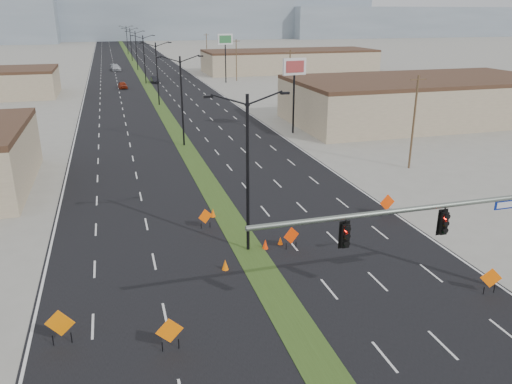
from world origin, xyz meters
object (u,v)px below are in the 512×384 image
object	(u,v)px
streetlight_2	(157,72)
construction_sign_5	(387,203)
streetlight_4	(136,49)
pole_sign_east_near	(294,73)
construction_sign_2	(205,217)
cone_0	(225,265)
car_far	(116,68)
streetlight_0	(248,170)
construction_sign_3	(291,236)
car_mid	(155,80)
signal_mast	(476,227)
car_left	(123,85)
streetlight_1	(182,98)
streetlight_3	(144,58)
streetlight_5	(131,43)
construction_sign_1	(170,332)
construction_sign_4	(491,279)
construction_sign_0	(60,324)
streetlight_6	(127,39)
pole_sign_east_far	(225,43)
cone_3	(213,213)
cone_2	(280,241)
cone_1	(265,244)

from	to	relation	value
streetlight_2	construction_sign_5	xyz separation A→B (m)	(11.50, -53.39, -4.40)
streetlight_4	construction_sign_5	xyz separation A→B (m)	(11.50, -109.39, -4.40)
streetlight_2	pole_sign_east_near	distance (m)	29.23
construction_sign_2	cone_0	xyz separation A→B (m)	(-0.01, -6.35, -0.51)
car_far	streetlight_0	bearing A→B (deg)	-94.98
streetlight_4	construction_sign_3	world-z (taller)	streetlight_4
car_mid	car_far	size ratio (longest dim) A/B	0.77
signal_mast	car_left	world-z (taller)	signal_mast
streetlight_4	streetlight_1	bearing A→B (deg)	-90.00
signal_mast	car_left	distance (m)	88.73
streetlight_3	streetlight_5	world-z (taller)	same
construction_sign_1	construction_sign_2	bearing A→B (deg)	69.67
car_far	construction_sign_4	world-z (taller)	car_far
streetlight_2	construction_sign_0	bearing A→B (deg)	-99.71
construction_sign_4	streetlight_3	bearing A→B (deg)	115.86
streetlight_6	construction_sign_1	xyz separation A→B (m)	(-6.06, -176.87, -4.43)
streetlight_5	streetlight_6	bearing A→B (deg)	90.00
construction_sign_5	streetlight_4	bearing A→B (deg)	90.60
pole_sign_east_far	car_far	bearing A→B (deg)	118.13
streetlight_3	cone_3	size ratio (longest dim) A/B	14.63
streetlight_0	streetlight_6	size ratio (longest dim) A/B	1.00
construction_sign_4	signal_mast	bearing A→B (deg)	-136.64
streetlight_0	pole_sign_east_near	xyz separation A→B (m)	(14.28, 30.59, 2.13)
car_left	cone_3	distance (m)	71.65
signal_mast	streetlight_2	size ratio (longest dim) A/B	1.63
cone_2	cone_3	distance (m)	6.76
streetlight_1	cone_1	size ratio (longest dim) A/B	15.23
streetlight_6	construction_sign_2	size ratio (longest dim) A/B	6.88
streetlight_3	streetlight_6	world-z (taller)	same
streetlight_3	construction_sign_0	distance (m)	91.79
pole_sign_east_far	pole_sign_east_near	bearing A→B (deg)	-100.72
streetlight_5	construction_sign_0	xyz separation A→B (m)	(-10.79, -147.05, -4.34)
construction_sign_0	construction_sign_2	bearing A→B (deg)	63.61
streetlight_1	streetlight_3	size ratio (longest dim) A/B	1.00
streetlight_5	car_far	xyz separation A→B (m)	(-5.69, -27.71, -4.64)
streetlight_2	cone_1	size ratio (longest dim) A/B	15.23
streetlight_2	car_left	distance (m)	22.67
streetlight_5	construction_sign_5	size ratio (longest dim) A/B	5.79
construction_sign_5	streetlight_0	bearing A→B (deg)	-172.62
signal_mast	construction_sign_3	world-z (taller)	signal_mast
pole_sign_east_near	construction_sign_5	bearing A→B (deg)	-101.91
cone_1	pole_sign_east_far	distance (m)	82.86
cone_0	cone_1	size ratio (longest dim) A/B	1.03
cone_0	pole_sign_east_far	bearing A→B (deg)	77.07
pole_sign_east_near	streetlight_5	bearing A→B (deg)	91.21
car_left	construction_sign_3	xyz separation A→B (m)	(7.82, -78.25, 0.23)
streetlight_4	construction_sign_4	size ratio (longest dim) A/B	6.45
construction_sign_2	car_mid	bearing A→B (deg)	66.19
car_mid	car_left	bearing A→B (deg)	-135.90
streetlight_6	cone_2	bearing A→B (deg)	-89.23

